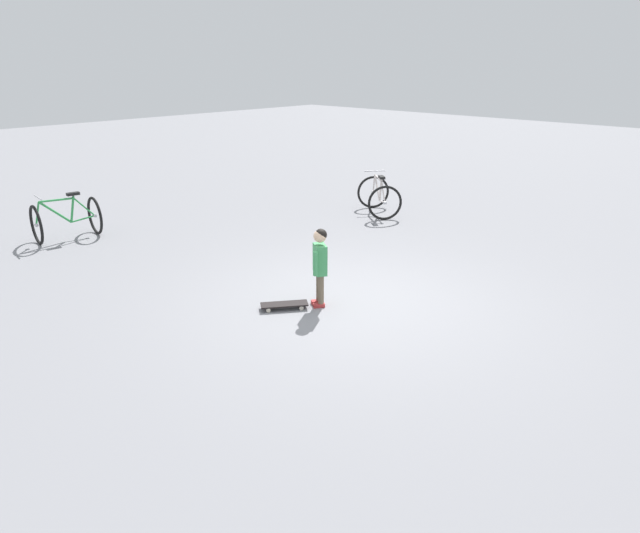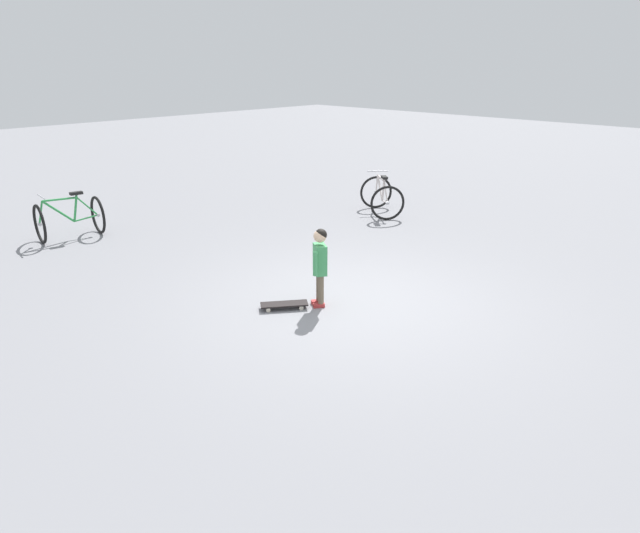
% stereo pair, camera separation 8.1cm
% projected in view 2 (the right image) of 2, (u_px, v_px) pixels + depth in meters
% --- Properties ---
extents(ground_plane, '(50.00, 50.00, 0.00)m').
position_uv_depth(ground_plane, '(357.00, 301.00, 7.79)').
color(ground_plane, gray).
extents(child_person, '(0.36, 0.28, 1.06)m').
position_uv_depth(child_person, '(320.00, 259.00, 7.44)').
color(child_person, brown).
rests_on(child_person, ground).
extents(skateboard, '(0.61, 0.53, 0.07)m').
position_uv_depth(skateboard, '(284.00, 304.00, 7.54)').
color(skateboard, black).
rests_on(skateboard, ground).
extents(bicycle_near, '(1.22, 1.28, 0.85)m').
position_uv_depth(bicycle_near, '(382.00, 196.00, 12.04)').
color(bicycle_near, black).
rests_on(bicycle_near, ground).
extents(bicycle_mid, '(1.15, 0.85, 0.85)m').
position_uv_depth(bicycle_mid, '(69.00, 218.00, 10.40)').
color(bicycle_mid, black).
rests_on(bicycle_mid, ground).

